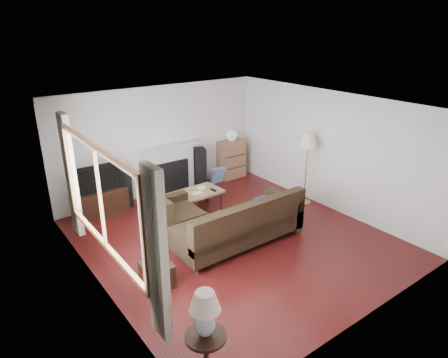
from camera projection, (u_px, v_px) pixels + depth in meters
room at (234, 176)px, 6.99m from camera, size 5.10×5.60×2.54m
window at (100, 199)px, 5.38m from camera, size 0.12×2.74×1.54m
curtain_near at (157, 257)px, 4.32m from camera, size 0.10×0.35×2.10m
curtain_far at (71, 176)px, 6.59m from camera, size 0.10×0.35×2.10m
fireplace at (169, 169)px, 9.30m from camera, size 1.40×0.26×1.15m
tv_stand at (100, 202)px, 8.31m from camera, size 1.10×0.49×0.55m
television at (97, 177)px, 8.10m from camera, size 1.01×0.13×0.58m
speaker_left at (126, 187)px, 8.64m from camera, size 0.32×0.35×0.89m
speaker_right at (200, 167)px, 9.67m from camera, size 0.36×0.39×0.96m
bookshelf at (232, 159)px, 10.21m from camera, size 0.71×0.34×0.98m
globe_lamp at (232, 136)px, 9.98m from camera, size 0.27×0.27×0.27m
sectional_sofa at (238, 222)px, 7.16m from camera, size 2.65×1.94×0.86m
coffee_table at (195, 202)px, 8.42m from camera, size 1.17×0.66×0.45m
footstool at (157, 274)px, 6.08m from camera, size 0.48×0.48×0.37m
floor_lamp at (306, 169)px, 8.62m from camera, size 0.50×0.50×1.61m
side_table at (206, 355)px, 4.46m from camera, size 0.47×0.47×0.59m
table_lamp at (205, 314)px, 4.25m from camera, size 0.34×0.34×0.56m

